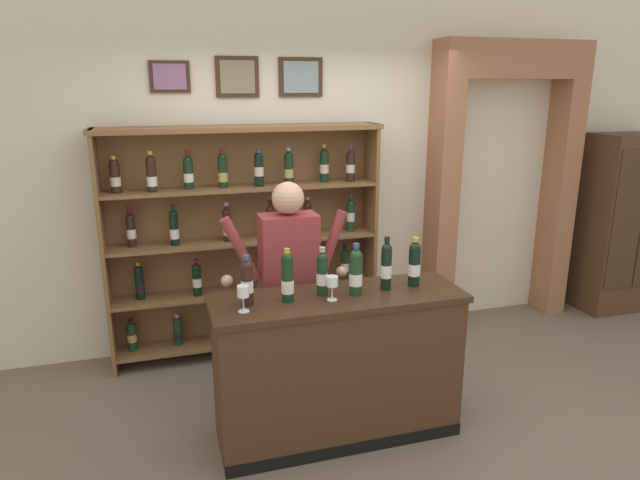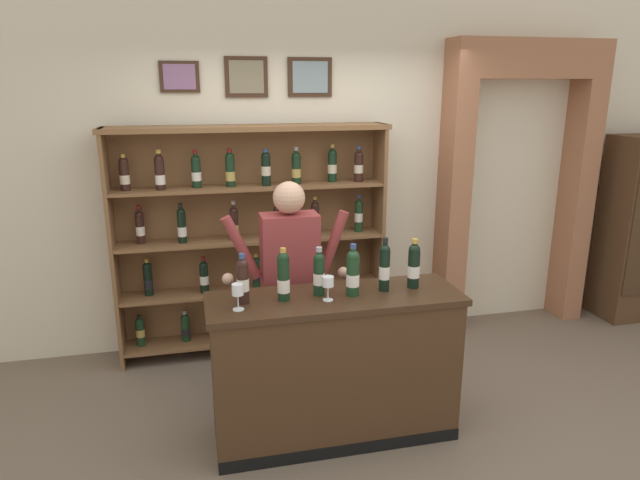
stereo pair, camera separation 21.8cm
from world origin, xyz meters
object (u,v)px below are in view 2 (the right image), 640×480
object	(u,v)px
tasting_bottle_brunello	(353,272)
wine_glass_left	(328,283)
wine_shelf	(252,234)
tasting_bottle_vin_santo	(283,276)
tasting_counter	(335,367)
wine_glass_spare	(238,291)
shopkeeper	(290,270)
tasting_bottle_grappa	(414,265)
tasting_bottle_riserva	(243,280)
tasting_bottle_bianco	(385,267)
tasting_bottle_rosso	(319,273)

from	to	relation	value
tasting_bottle_brunello	wine_glass_left	bearing A→B (deg)	-162.33
wine_shelf	tasting_bottle_vin_santo	world-z (taller)	wine_shelf
tasting_counter	wine_glass_spare	xyz separation A→B (m)	(-0.60, -0.09, 0.60)
shopkeeper	wine_glass_spare	world-z (taller)	shopkeeper
tasting_bottle_vin_santo	tasting_bottle_grappa	size ratio (longest dim) A/B	1.02
tasting_bottle_riserva	wine_glass_left	world-z (taller)	tasting_bottle_riserva
tasting_bottle_grappa	wine_glass_spare	xyz separation A→B (m)	(-1.12, -0.12, -0.04)
tasting_counter	shopkeeper	distance (m)	0.73
tasting_counter	tasting_bottle_vin_santo	size ratio (longest dim) A/B	4.84
shopkeeper	wine_glass_spare	bearing A→B (deg)	-124.85
tasting_bottle_vin_santo	tasting_bottle_brunello	distance (m)	0.43
tasting_counter	wine_shelf	bearing A→B (deg)	104.50
tasting_bottle_vin_santo	tasting_counter	bearing A→B (deg)	-1.53
tasting_counter	tasting_bottle_vin_santo	distance (m)	0.71
tasting_bottle_bianco	tasting_bottle_riserva	bearing A→B (deg)	-179.50
tasting_bottle_rosso	tasting_bottle_bianco	size ratio (longest dim) A/B	0.89
tasting_counter	wine_glass_left	world-z (taller)	wine_glass_left
shopkeeper	wine_glass_spare	xyz separation A→B (m)	(-0.41, -0.58, 0.09)
wine_shelf	shopkeeper	world-z (taller)	wine_shelf
tasting_bottle_grappa	tasting_counter	bearing A→B (deg)	-176.12
shopkeeper	tasting_bottle_grappa	bearing A→B (deg)	-32.88
wine_glass_left	wine_glass_spare	bearing A→B (deg)	-177.40
tasting_counter	tasting_bottle_rosso	world-z (taller)	tasting_bottle_rosso
tasting_bottle_riserva	wine_glass_spare	distance (m)	0.11
wine_glass_left	tasting_bottle_brunello	bearing A→B (deg)	17.67
tasting_bottle_vin_santo	tasting_bottle_rosso	size ratio (longest dim) A/B	1.07
tasting_bottle_rosso	tasting_bottle_bianco	xyz separation A→B (m)	(0.41, -0.02, 0.02)
tasting_bottle_brunello	wine_glass_left	xyz separation A→B (m)	(-0.17, -0.05, -0.03)
tasting_bottle_rosso	tasting_bottle_brunello	xyz separation A→B (m)	(0.20, -0.05, 0.00)
wine_glass_spare	tasting_bottle_rosso	bearing A→B (deg)	14.11
tasting_bottle_rosso	wine_glass_left	size ratio (longest dim) A/B	2.02
shopkeeper	tasting_bottle_bianco	xyz separation A→B (m)	(0.51, -0.48, 0.14)
wine_shelf	tasting_bottle_bianco	world-z (taller)	wine_shelf
wine_shelf	tasting_bottle_vin_santo	distance (m)	1.37
tasting_bottle_riserva	tasting_bottle_bianco	xyz separation A→B (m)	(0.88, 0.01, 0.01)
tasting_counter	wine_glass_spare	size ratio (longest dim) A/B	10.00
tasting_bottle_vin_santo	tasting_bottle_brunello	size ratio (longest dim) A/B	1.00
tasting_bottle_riserva	tasting_bottle_rosso	xyz separation A→B (m)	(0.47, 0.03, -0.00)
tasting_bottle_riserva	tasting_bottle_brunello	distance (m)	0.67
wine_glass_spare	wine_glass_left	bearing A→B (deg)	2.60
tasting_bottle_riserva	tasting_bottle_vin_santo	size ratio (longest dim) A/B	0.94
tasting_bottle_vin_santo	tasting_bottle_riserva	bearing A→B (deg)	178.40
shopkeeper	tasting_bottle_grappa	world-z (taller)	shopkeeper
wine_shelf	wine_glass_left	distance (m)	1.47
wine_shelf	tasting_bottle_riserva	xyz separation A→B (m)	(-0.20, -1.36, 0.09)
wine_glass_spare	tasting_counter	bearing A→B (deg)	8.14
wine_glass_spare	tasting_bottle_grappa	bearing A→B (deg)	6.16
tasting_bottle_brunello	wine_glass_left	size ratio (longest dim) A/B	2.16
tasting_bottle_brunello	tasting_bottle_bianco	size ratio (longest dim) A/B	0.95
tasting_counter	shopkeeper	bearing A→B (deg)	111.13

